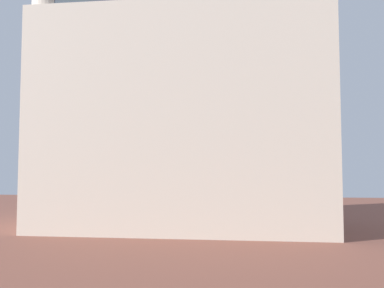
{
  "coord_description": "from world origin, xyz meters",
  "views": [
    {
      "loc": [
        1.85,
        -0.98,
        5.17
      ],
      "look_at": [
        0.42,
        11.44,
        5.95
      ],
      "focal_mm": 36.23,
      "sensor_mm": 36.0,
      "label": 1
    }
  ],
  "objects": [
    {
      "name": "landmark_building",
      "position": [
        -3.17,
        32.45,
        11.03
      ],
      "size": [
        24.32,
        11.06,
        36.14
      ],
      "color": "beige",
      "rests_on": "ground_plane"
    }
  ]
}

